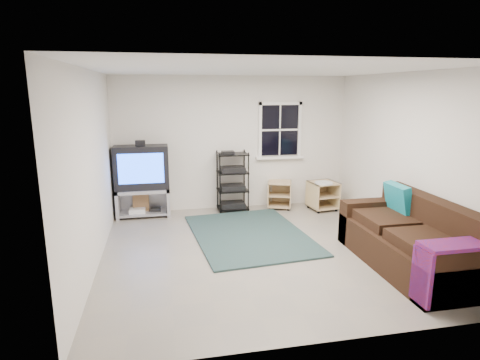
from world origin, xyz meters
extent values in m
plane|color=gray|center=(0.00, 0.00, 0.00)|extent=(4.60, 4.60, 0.00)
plane|color=white|center=(0.00, 0.00, 2.60)|extent=(4.60, 4.60, 0.00)
plane|color=silver|center=(0.00, 2.30, 1.30)|extent=(4.60, 0.00, 4.60)
plane|color=silver|center=(0.00, -2.30, 1.30)|extent=(4.60, 0.00, 4.60)
plane|color=silver|center=(-2.30, 0.00, 1.30)|extent=(0.00, 4.60, 4.60)
plane|color=silver|center=(2.30, 0.00, 1.30)|extent=(0.00, 4.60, 4.60)
cube|color=black|center=(0.95, 2.28, 1.55)|extent=(0.80, 0.01, 1.02)
cube|color=white|center=(0.95, 2.26, 2.07)|extent=(0.88, 0.06, 0.06)
cube|color=white|center=(0.95, 2.25, 1.00)|extent=(0.98, 0.14, 0.05)
cube|color=white|center=(0.54, 2.26, 1.55)|extent=(0.06, 0.06, 1.10)
cube|color=white|center=(1.36, 2.26, 1.55)|extent=(0.06, 0.06, 1.10)
cube|color=white|center=(0.95, 2.27, 1.55)|extent=(0.78, 0.04, 0.04)
cube|color=#A4A4AC|center=(-1.76, 2.03, 0.51)|extent=(0.98, 0.49, 0.06)
cube|color=#A4A4AC|center=(-2.22, 2.03, 0.27)|extent=(0.06, 0.49, 0.54)
cube|color=#A4A4AC|center=(-1.30, 2.03, 0.27)|extent=(0.06, 0.49, 0.54)
cube|color=#A4A4AC|center=(-1.76, 2.03, 0.07)|extent=(0.86, 0.45, 0.04)
cube|color=#A4A4AC|center=(-1.76, 2.25, 0.27)|extent=(0.98, 0.04, 0.54)
cube|color=silver|center=(-1.88, 1.99, 0.13)|extent=(0.29, 0.23, 0.08)
cube|color=black|center=(-1.55, 2.03, 0.12)|extent=(0.20, 0.18, 0.06)
cube|color=black|center=(-1.76, 2.03, 0.94)|extent=(0.98, 0.41, 0.80)
cube|color=#1E54FF|center=(-1.76, 1.81, 0.95)|extent=(0.80, 0.01, 0.54)
cube|color=black|center=(-1.76, 2.03, 1.39)|extent=(0.18, 0.13, 0.10)
cylinder|color=black|center=(-0.33, 1.87, 0.59)|extent=(0.02, 0.02, 1.18)
cylinder|color=black|center=(0.22, 1.87, 0.59)|extent=(0.02, 0.02, 1.18)
cylinder|color=black|center=(-0.33, 2.26, 0.59)|extent=(0.02, 0.02, 1.18)
cylinder|color=black|center=(0.22, 2.26, 0.59)|extent=(0.02, 0.02, 1.18)
cube|color=black|center=(-0.05, 2.07, 0.05)|extent=(0.59, 0.43, 0.02)
cube|color=black|center=(-0.05, 2.07, 0.11)|extent=(0.46, 0.34, 0.10)
cube|color=black|center=(-0.05, 2.07, 0.41)|extent=(0.59, 0.43, 0.02)
cube|color=black|center=(-0.05, 2.07, 0.47)|extent=(0.46, 0.34, 0.10)
cube|color=black|center=(-0.05, 2.07, 0.77)|extent=(0.59, 0.43, 0.02)
cube|color=black|center=(-0.05, 2.07, 0.83)|extent=(0.46, 0.34, 0.10)
cube|color=black|center=(-0.05, 2.07, 1.12)|extent=(0.59, 0.43, 0.02)
cube|color=tan|center=(0.91, 2.05, 0.53)|extent=(0.58, 0.58, 0.02)
cube|color=tan|center=(0.91, 2.05, 0.06)|extent=(0.58, 0.58, 0.02)
cube|color=tan|center=(0.70, 2.12, 0.29)|extent=(0.17, 0.44, 0.49)
cube|color=tan|center=(1.11, 1.98, 0.29)|extent=(0.17, 0.44, 0.49)
cube|color=tan|center=(0.98, 2.26, 0.29)|extent=(0.40, 0.15, 0.49)
cube|color=tan|center=(0.91, 2.05, 0.27)|extent=(0.54, 0.55, 0.02)
cylinder|color=black|center=(0.67, 1.94, 0.02)|extent=(0.05, 0.05, 0.05)
cylinder|color=black|center=(1.14, 2.17, 0.02)|extent=(0.05, 0.05, 0.05)
cube|color=tan|center=(1.71, 1.77, 0.55)|extent=(0.57, 0.57, 0.02)
cube|color=tan|center=(1.71, 1.77, 0.06)|extent=(0.57, 0.57, 0.02)
cube|color=tan|center=(1.48, 1.74, 0.30)|extent=(0.09, 0.50, 0.50)
cube|color=tan|center=(1.95, 1.80, 0.30)|extent=(0.09, 0.50, 0.50)
cube|color=tan|center=(1.68, 2.01, 0.30)|extent=(0.46, 0.09, 0.50)
cube|color=tan|center=(1.71, 1.77, 0.28)|extent=(0.52, 0.54, 0.02)
cylinder|color=black|center=(1.54, 1.54, 0.03)|extent=(0.05, 0.05, 0.05)
cylinder|color=black|center=(1.88, 2.00, 0.03)|extent=(0.05, 0.05, 0.05)
cylinder|color=silver|center=(1.68, 1.66, 0.57)|extent=(0.36, 0.36, 0.03)
cube|color=black|center=(1.78, -0.94, 0.23)|extent=(0.97, 2.16, 0.45)
cube|color=black|center=(2.14, -0.94, 0.69)|extent=(0.26, 2.16, 0.47)
cube|color=black|center=(1.78, 0.01, 0.34)|extent=(0.97, 0.26, 0.67)
cube|color=black|center=(1.78, -1.90, 0.34)|extent=(0.97, 0.26, 0.67)
cube|color=black|center=(1.70, -1.38, 0.52)|extent=(0.65, 0.78, 0.14)
cube|color=black|center=(1.70, -0.51, 0.52)|extent=(0.65, 0.78, 0.14)
cube|color=#1CA4A8|center=(1.98, -0.35, 0.78)|extent=(0.22, 0.52, 0.45)
cube|color=#0C158C|center=(1.76, -1.90, 0.69)|extent=(0.90, 0.32, 0.04)
cube|color=#0C158C|center=(1.32, -1.90, 0.36)|extent=(0.04, 0.32, 0.63)
cube|color=#322416|center=(-0.03, 0.64, 0.01)|extent=(1.97, 2.56, 0.03)
cube|color=olive|center=(-1.81, 2.15, 0.21)|extent=(0.30, 0.19, 0.42)
camera|label=1|loc=(-1.40, -5.43, 2.34)|focal=30.00mm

